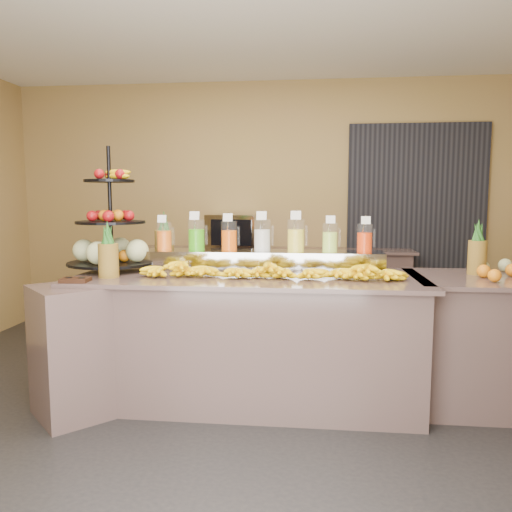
% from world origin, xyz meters
% --- Properties ---
extents(ground, '(6.00, 6.00, 0.00)m').
position_xyz_m(ground, '(0.00, 0.00, 0.00)').
color(ground, black).
rests_on(ground, ground).
extents(room_envelope, '(6.04, 5.02, 2.82)m').
position_xyz_m(room_envelope, '(0.19, 0.79, 1.88)').
color(room_envelope, olive).
rests_on(room_envelope, ground).
extents(buffet_counter, '(2.75, 1.25, 0.93)m').
position_xyz_m(buffet_counter, '(-0.12, 0.26, 0.47)').
color(buffet_counter, '#856460').
rests_on(buffet_counter, ground).
extents(right_counter, '(1.08, 0.88, 0.93)m').
position_xyz_m(right_counter, '(1.70, 0.40, 0.47)').
color(right_counter, '#856460').
rests_on(right_counter, ground).
extents(back_ledge, '(3.10, 0.55, 0.93)m').
position_xyz_m(back_ledge, '(0.00, 2.25, 0.47)').
color(back_ledge, '#856460').
rests_on(back_ledge, ground).
extents(pitcher_tray, '(1.85, 0.30, 0.15)m').
position_xyz_m(pitcher_tray, '(0.07, 0.58, 1.01)').
color(pitcher_tray, gray).
rests_on(pitcher_tray, buffet_counter).
extents(juice_pitcher_orange_a, '(0.12, 0.12, 0.29)m').
position_xyz_m(juice_pitcher_orange_a, '(-0.71, 0.58, 1.18)').
color(juice_pitcher_orange_a, silver).
rests_on(juice_pitcher_orange_a, pitcher_tray).
extents(juice_pitcher_green, '(0.13, 0.14, 0.32)m').
position_xyz_m(juice_pitcher_green, '(-0.45, 0.58, 1.19)').
color(juice_pitcher_green, silver).
rests_on(juice_pitcher_green, pitcher_tray).
extents(juice_pitcher_orange_b, '(0.12, 0.13, 0.30)m').
position_xyz_m(juice_pitcher_orange_b, '(-0.19, 0.58, 1.18)').
color(juice_pitcher_orange_b, silver).
rests_on(juice_pitcher_orange_b, pitcher_tray).
extents(juice_pitcher_milk, '(0.13, 0.14, 0.32)m').
position_xyz_m(juice_pitcher_milk, '(0.07, 0.58, 1.19)').
color(juice_pitcher_milk, silver).
rests_on(juice_pitcher_milk, pitcher_tray).
extents(juice_pitcher_lemon, '(0.13, 0.14, 0.32)m').
position_xyz_m(juice_pitcher_lemon, '(0.33, 0.58, 1.19)').
color(juice_pitcher_lemon, silver).
rests_on(juice_pitcher_lemon, pitcher_tray).
extents(juice_pitcher_lime, '(0.12, 0.12, 0.29)m').
position_xyz_m(juice_pitcher_lime, '(0.59, 0.58, 1.18)').
color(juice_pitcher_lime, silver).
rests_on(juice_pitcher_lime, pitcher_tray).
extents(juice_pitcher_orange_c, '(0.12, 0.12, 0.28)m').
position_xyz_m(juice_pitcher_orange_c, '(0.85, 0.58, 1.18)').
color(juice_pitcher_orange_c, silver).
rests_on(juice_pitcher_orange_c, pitcher_tray).
extents(banana_heap, '(1.83, 0.17, 0.15)m').
position_xyz_m(banana_heap, '(0.17, 0.23, 0.99)').
color(banana_heap, yellow).
rests_on(banana_heap, buffet_counter).
extents(fruit_stand, '(0.76, 0.76, 0.95)m').
position_xyz_m(fruit_stand, '(-1.06, 0.47, 1.17)').
color(fruit_stand, black).
rests_on(fruit_stand, buffet_counter).
extents(condiment_caddy, '(0.19, 0.15, 0.03)m').
position_xyz_m(condiment_caddy, '(-1.12, -0.12, 0.94)').
color(condiment_caddy, black).
rests_on(condiment_caddy, buffet_counter).
extents(pineapple_left_a, '(0.14, 0.14, 0.40)m').
position_xyz_m(pineapple_left_a, '(-0.98, 0.10, 1.08)').
color(pineapple_left_a, brown).
rests_on(pineapple_left_a, buffet_counter).
extents(pineapple_left_b, '(0.16, 0.16, 0.45)m').
position_xyz_m(pineapple_left_b, '(-0.77, 0.78, 1.10)').
color(pineapple_left_b, brown).
rests_on(pineapple_left_b, buffet_counter).
extents(right_fruit_pile, '(0.47, 0.45, 0.25)m').
position_xyz_m(right_fruit_pile, '(1.80, 0.37, 1.01)').
color(right_fruit_pile, brown).
rests_on(right_fruit_pile, right_counter).
extents(oven_warmer, '(0.61, 0.46, 0.38)m').
position_xyz_m(oven_warmer, '(-0.41, 2.25, 1.12)').
color(oven_warmer, gray).
rests_on(oven_warmer, back_ledge).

